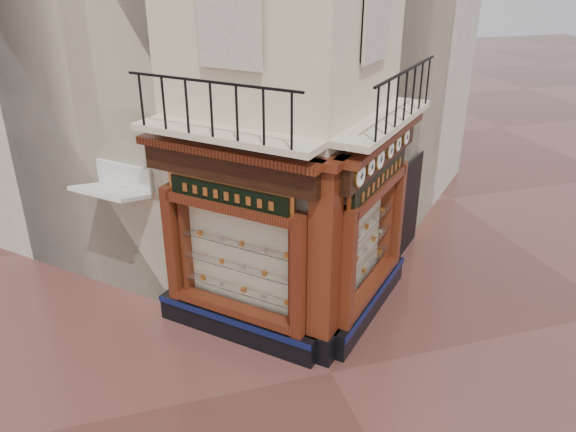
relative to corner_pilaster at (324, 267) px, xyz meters
name	(u,v)px	position (x,y,z in m)	size (l,w,h in m)	color
ground	(331,373)	(0.00, -0.50, -1.95)	(80.00, 80.00, 0.00)	#4F2924
main_building	(245,0)	(0.00, 5.66, 4.05)	(8.00, 8.00, 12.00)	beige
neighbour_left	(133,16)	(-2.47, 8.13, 3.55)	(8.00, 8.00, 11.00)	beige
neighbour_right	(310,11)	(2.47, 8.13, 3.55)	(8.00, 8.00, 11.00)	beige
shopfront_left	(233,249)	(-1.41, 1.07, 0.03)	(2.86, 2.86, 3.98)	black
shopfront_right	(372,230)	(1.41, 1.07, 0.03)	(2.86, 2.86, 3.98)	black
corner_pilaster	(324,267)	(0.00, 0.00, 0.00)	(0.85, 0.85, 3.98)	black
balcony	(308,127)	(0.00, 0.99, 2.27)	(5.94, 2.97, 1.03)	beige
clock_a	(360,176)	(0.57, -0.04, 1.67)	(0.32, 0.32, 0.41)	gold
clock_b	(370,167)	(0.92, 0.31, 1.67)	(0.27, 0.27, 0.33)	gold
clock_c	(380,159)	(1.25, 0.65, 1.67)	(0.32, 0.32, 0.40)	gold
clock_d	(390,150)	(1.66, 1.05, 1.67)	(0.27, 0.27, 0.33)	gold
clock_e	(398,144)	(1.98, 1.38, 1.67)	(0.26, 0.26, 0.32)	gold
clock_f	(406,137)	(2.35, 1.75, 1.67)	(0.28, 0.28, 0.34)	gold
awning	(126,306)	(-3.51, 2.80, -1.95)	(1.41, 0.84, 0.08)	silver
signboard_left	(228,195)	(-1.46, 1.01, 1.15)	(1.90, 1.90, 0.51)	#D1873D
signboard_right	(380,178)	(1.46, 1.01, 1.15)	(2.17, 2.17, 0.58)	#D1873D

